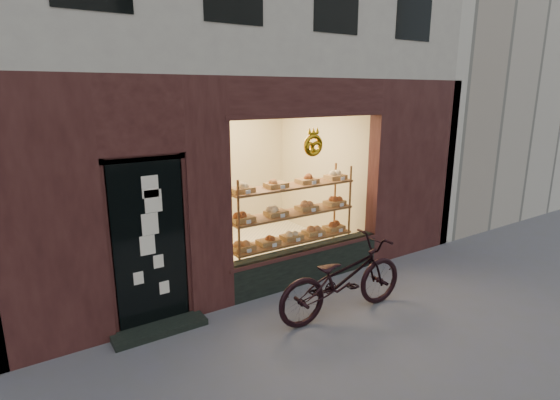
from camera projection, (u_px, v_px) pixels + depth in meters
ground at (387, 354)px, 4.97m from camera, size 90.00×90.00×0.00m
neighbor_right at (480, 38)px, 13.47m from camera, size 12.00×7.00×9.00m
display_shelf at (292, 222)px, 7.06m from camera, size 2.20×0.45×1.70m
bicycle at (342, 278)px, 5.76m from camera, size 1.99×0.78×1.03m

